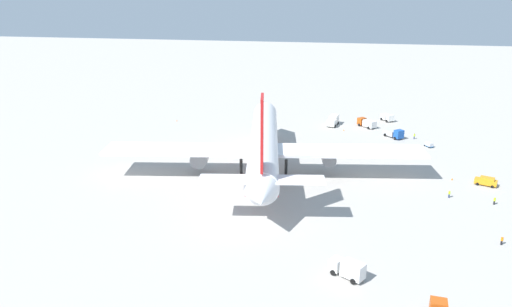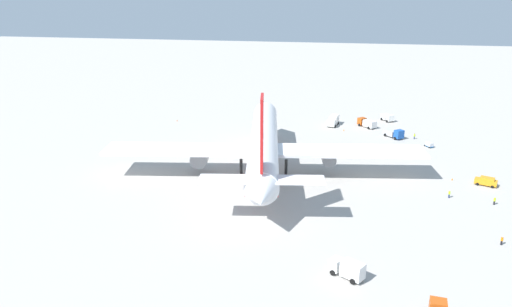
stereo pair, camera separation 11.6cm
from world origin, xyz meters
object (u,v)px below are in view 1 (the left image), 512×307
at_px(ground_worker_2, 414,136).
at_px(ground_worker_0, 494,201).
at_px(ground_worker_1, 502,240).
at_px(service_van, 486,181).
at_px(service_truck_4, 394,133).
at_px(traffic_cone_2, 452,179).
at_px(service_truck_0, 348,268).
at_px(baggage_cart_0, 429,144).
at_px(ground_worker_3, 449,194).
at_px(traffic_cone_1, 177,120).
at_px(service_truck_1, 387,117).
at_px(service_truck_5, 367,123).
at_px(airliner, 263,145).
at_px(traffic_cone_0, 344,130).
at_px(service_truck_2, 333,120).

bearing_deg(ground_worker_2, ground_worker_0, -166.46).
bearing_deg(ground_worker_1, service_van, -8.44).
relative_size(service_truck_4, traffic_cone_2, 11.84).
bearing_deg(service_truck_0, baggage_cart_0, -17.29).
bearing_deg(ground_worker_3, traffic_cone_1, 57.88).
distance_m(service_truck_1, service_truck_5, 11.45).
height_order(service_van, ground_worker_2, service_van).
bearing_deg(service_truck_4, service_truck_1, 1.97).
relative_size(ground_worker_1, ground_worker_2, 0.94).
xyz_separation_m(airliner, traffic_cone_1, (41.66, 36.61, -6.77)).
height_order(ground_worker_3, traffic_cone_0, ground_worker_3).
relative_size(airliner, ground_worker_2, 43.03).
bearing_deg(traffic_cone_2, ground_worker_1, -174.95).
height_order(service_truck_2, traffic_cone_0, service_truck_2).
distance_m(service_truck_1, ground_worker_2, 20.71).
bearing_deg(service_truck_0, ground_worker_1, -59.93).
bearing_deg(service_truck_0, airliner, 26.14).
bearing_deg(ground_worker_2, service_truck_0, 166.43).
distance_m(service_truck_5, traffic_cone_0, 9.11).
xyz_separation_m(service_van, ground_worker_3, (-8.65, 9.37, -0.18)).
distance_m(service_truck_1, service_truck_4, 19.41).
distance_m(baggage_cart_0, ground_worker_2, 7.67).
height_order(service_truck_2, service_van, service_truck_2).
bearing_deg(traffic_cone_0, ground_worker_2, -103.59).
height_order(service_truck_4, service_van, service_truck_4).
bearing_deg(baggage_cart_0, service_truck_4, 51.24).
xyz_separation_m(service_van, ground_worker_2, (33.87, 11.62, -0.14)).
xyz_separation_m(service_truck_4, ground_worker_3, (-42.79, -8.08, -0.51)).
bearing_deg(ground_worker_1, ground_worker_2, 6.90).
relative_size(service_van, ground_worker_3, 2.99).
bearing_deg(ground_worker_2, service_van, -161.06).
xyz_separation_m(service_truck_2, service_truck_5, (-0.43, -10.63, -0.20)).
xyz_separation_m(service_truck_1, ground_worker_1, (-81.45, -13.97, -0.50)).
height_order(airliner, service_truck_5, airliner).
relative_size(traffic_cone_1, traffic_cone_2, 1.00).
height_order(service_truck_4, ground_worker_2, service_truck_4).
height_order(service_truck_1, traffic_cone_2, service_truck_1).
height_order(service_truck_0, traffic_cone_1, service_truck_0).
bearing_deg(service_truck_1, traffic_cone_1, 100.94).
relative_size(service_truck_2, ground_worker_1, 4.34).
bearing_deg(service_truck_1, service_truck_5, 142.83).
distance_m(ground_worker_2, traffic_cone_2, 32.26).
distance_m(service_truck_0, ground_worker_0, 43.68).
bearing_deg(ground_worker_3, service_truck_5, 16.44).
distance_m(service_truck_5, traffic_cone_1, 62.29).
height_order(baggage_cart_0, traffic_cone_1, baggage_cart_0).
height_order(service_truck_0, traffic_cone_2, service_truck_0).
bearing_deg(service_van, ground_worker_3, 132.72).
xyz_separation_m(ground_worker_3, traffic_cone_1, (48.83, 77.79, -0.57)).
distance_m(service_truck_5, ground_worker_0, 60.04).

